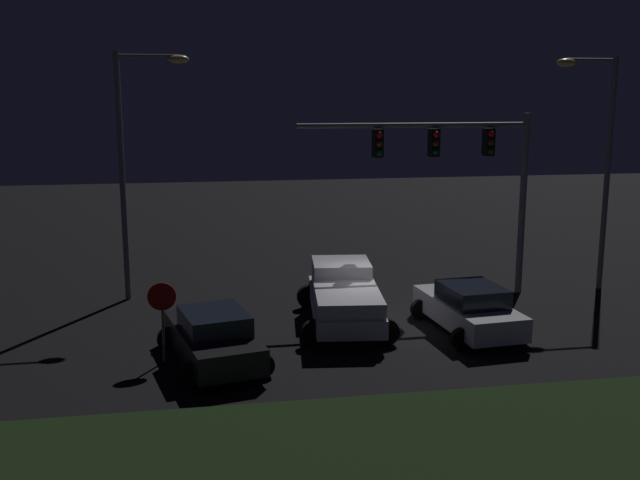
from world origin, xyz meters
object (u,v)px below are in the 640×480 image
at_px(street_lamp_left, 135,148).
at_px(stop_sign, 162,307).
at_px(car_sedan, 469,308).
at_px(street_lamp_right, 598,147).
at_px(car_sedan_far, 213,337).
at_px(traffic_signal_gantry, 460,160).
at_px(pickup_truck, 344,293).

relative_size(street_lamp_left, stop_sign, 3.84).
xyz_separation_m(car_sedan, street_lamp_right, (6.28, 4.05, 4.55)).
bearing_deg(street_lamp_right, car_sedan_far, -158.88).
height_order(car_sedan_far, street_lamp_left, street_lamp_left).
distance_m(traffic_signal_gantry, stop_sign, 11.85).
xyz_separation_m(car_sedan, street_lamp_left, (-10.08, 5.55, 4.60)).
bearing_deg(street_lamp_right, street_lamp_left, 174.74).
bearing_deg(pickup_truck, car_sedan, -105.36).
bearing_deg(stop_sign, car_sedan, 6.84).
distance_m(car_sedan_far, street_lamp_left, 8.64).
relative_size(pickup_truck, street_lamp_right, 0.66).
height_order(car_sedan_far, stop_sign, stop_sign).
distance_m(pickup_truck, street_lamp_left, 8.82).
bearing_deg(car_sedan, street_lamp_left, 55.88).
xyz_separation_m(car_sedan, traffic_signal_gantry, (1.06, 4.06, 4.16)).
bearing_deg(stop_sign, pickup_truck, 24.82).
bearing_deg(stop_sign, car_sedan_far, -12.41).
xyz_separation_m(car_sedan, car_sedan_far, (-7.77, -1.38, 0.00)).
height_order(pickup_truck, street_lamp_right, street_lamp_right).
bearing_deg(traffic_signal_gantry, car_sedan, -104.64).
height_order(street_lamp_right, stop_sign, street_lamp_right).
distance_m(car_sedan, car_sedan_far, 7.89).
bearing_deg(car_sedan, traffic_signal_gantry, -19.91).
xyz_separation_m(street_lamp_left, street_lamp_right, (16.36, -1.51, -0.06)).
height_order(car_sedan_far, traffic_signal_gantry, traffic_signal_gantry).
xyz_separation_m(pickup_truck, street_lamp_left, (-6.48, 4.10, 4.34)).
distance_m(pickup_truck, traffic_signal_gantry, 6.61).
xyz_separation_m(traffic_signal_gantry, street_lamp_left, (-11.14, 1.49, 0.44)).
xyz_separation_m(street_lamp_left, stop_sign, (1.00, -6.64, -3.78)).
bearing_deg(car_sedan_far, street_lamp_right, -81.16).
bearing_deg(stop_sign, street_lamp_right, 18.48).
xyz_separation_m(car_sedan_far, stop_sign, (-1.32, 0.29, 0.82)).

